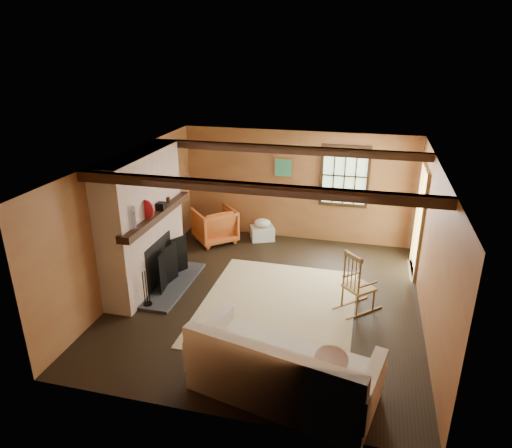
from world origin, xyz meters
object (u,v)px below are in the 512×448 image
(laundry_basket, at_px, (262,233))
(armchair, at_px, (215,225))
(rocking_chair, at_px, (357,286))
(fireplace, at_px, (144,227))
(sofa, at_px, (282,374))

(laundry_basket, xyz_separation_m, armchair, (-0.99, -0.34, 0.23))
(rocking_chair, distance_m, armchair, 3.78)
(armchair, bearing_deg, fireplace, 33.48)
(laundry_basket, bearing_deg, armchair, -160.95)
(fireplace, xyz_separation_m, rocking_chair, (3.69, 0.01, -0.67))
(sofa, bearing_deg, fireplace, 155.25)
(rocking_chair, height_order, laundry_basket, rocking_chair)
(fireplace, height_order, rocking_chair, fireplace)
(rocking_chair, xyz_separation_m, sofa, (-0.79, -2.23, -0.11))
(laundry_basket, bearing_deg, sofa, -73.76)
(sofa, height_order, armchair, sofa)
(fireplace, distance_m, sofa, 3.73)
(laundry_basket, bearing_deg, rocking_chair, -48.53)
(rocking_chair, xyz_separation_m, armchair, (-3.14, 2.09, -0.06))
(rocking_chair, bearing_deg, fireplace, 46.23)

